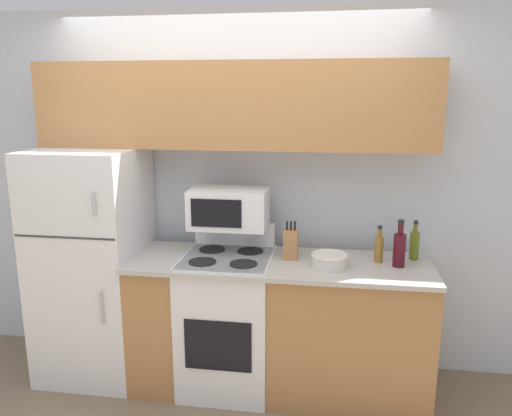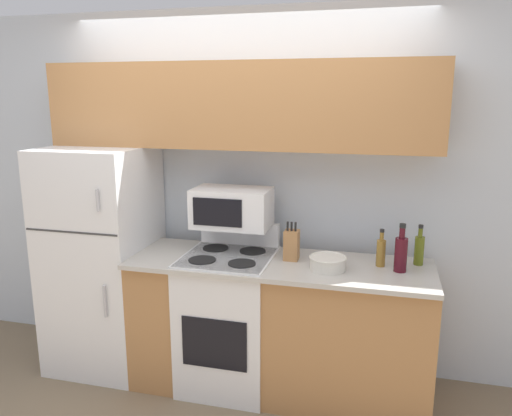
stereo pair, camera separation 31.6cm
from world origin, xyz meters
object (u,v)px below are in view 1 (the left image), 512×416
at_px(refrigerator, 93,264).
at_px(microwave, 229,208).
at_px(bottle_olive_oil, 414,244).
at_px(knife_block, 291,244).
at_px(bottle_wine_red, 399,248).
at_px(stove, 228,319).
at_px(bottle_vinegar, 379,248).
at_px(bowl, 329,260).

relative_size(refrigerator, microwave, 3.11).
relative_size(microwave, bottle_olive_oil, 2.00).
bearing_deg(knife_block, bottle_wine_red, -4.75).
xyz_separation_m(microwave, bottle_wine_red, (1.11, -0.13, -0.19)).
distance_m(refrigerator, microwave, 1.05).
xyz_separation_m(stove, bottle_wine_red, (1.10, 0.00, 0.55)).
height_order(stove, bottle_olive_oil, bottle_olive_oil).
bearing_deg(bottle_vinegar, bottle_olive_oil, 20.88).
bearing_deg(bottle_olive_oil, stove, -172.34).
xyz_separation_m(stove, bottle_vinegar, (0.98, 0.07, 0.53)).
relative_size(bottle_wine_red, bottle_olive_oil, 1.15).
relative_size(stove, bowl, 4.70).
relative_size(stove, bottle_olive_oil, 4.17).
bearing_deg(bowl, refrigerator, 175.58).
xyz_separation_m(microwave, bowl, (0.68, -0.21, -0.26)).
height_order(bowl, bottle_olive_oil, bottle_olive_oil).
height_order(stove, microwave, microwave).
bearing_deg(bottle_wine_red, refrigerator, 178.60).
xyz_separation_m(refrigerator, stove, (0.98, -0.05, -0.33)).
bearing_deg(bottle_wine_red, stove, -179.83).
bearing_deg(microwave, stove, -84.36).
bearing_deg(bottle_vinegar, knife_block, -178.57).
bearing_deg(bottle_wine_red, bowl, -169.96).
xyz_separation_m(stove, knife_block, (0.41, 0.06, 0.54)).
distance_m(bowl, bottle_vinegar, 0.35).
relative_size(stove, microwave, 2.09).
bearing_deg(bowl, microwave, 162.93).
xyz_separation_m(refrigerator, bowl, (1.64, -0.13, 0.15)).
height_order(stove, bowl, stove).
bearing_deg(bottle_olive_oil, microwave, -178.72).
bearing_deg(microwave, bottle_vinegar, -3.55).
relative_size(microwave, bottle_wine_red, 1.73).
distance_m(microwave, bowl, 0.76).
xyz_separation_m(refrigerator, knife_block, (1.39, 0.01, 0.21)).
bearing_deg(stove, refrigerator, 176.83).
bearing_deg(knife_block, bowl, -27.76).
height_order(refrigerator, microwave, refrigerator).
xyz_separation_m(stove, bowl, (0.67, -0.07, 0.48)).
height_order(refrigerator, bottle_vinegar, refrigerator).
height_order(microwave, bowl, microwave).
bearing_deg(bowl, bottle_vinegar, 25.17).
height_order(bowl, bottle_vinegar, bottle_vinegar).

